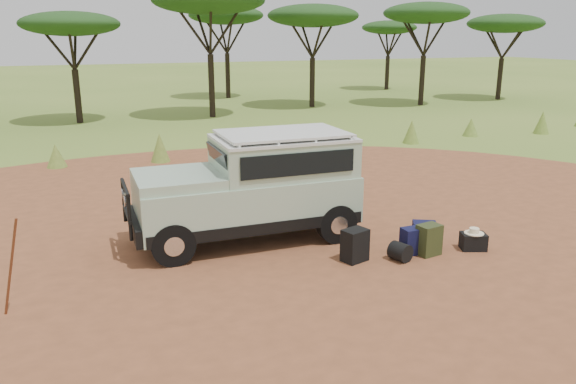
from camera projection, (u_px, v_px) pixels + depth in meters
name	position (u px, v px, depth m)	size (l,w,h in m)	color
ground	(248.00, 266.00, 9.64)	(140.00, 140.00, 0.00)	olive
dirt_clearing	(248.00, 266.00, 9.64)	(23.00, 23.00, 0.01)	brown
grass_fringe	(164.00, 150.00, 17.31)	(36.60, 1.60, 0.90)	olive
acacia_treeline	(131.00, 11.00, 26.27)	(46.70, 13.20, 6.26)	black
safari_vehicle	(254.00, 189.00, 10.66)	(4.33, 1.79, 2.07)	#A1BCA1
walking_staff	(11.00, 268.00, 7.77)	(0.04, 0.04, 1.50)	maroon
backpack_black	(355.00, 245.00, 9.79)	(0.43, 0.31, 0.58)	black
backpack_navy	(412.00, 241.00, 10.12)	(0.38, 0.27, 0.50)	#12153B
backpack_olive	(429.00, 240.00, 10.07)	(0.41, 0.30, 0.57)	#303E1D
duffel_navy	(424.00, 234.00, 10.47)	(0.43, 0.32, 0.48)	#12153B
hard_case	(473.00, 242.00, 10.34)	(0.45, 0.32, 0.32)	black
stuff_sack	(400.00, 252.00, 9.84)	(0.33, 0.33, 0.33)	black
safari_hat	(474.00, 232.00, 10.29)	(0.36, 0.36, 0.10)	beige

